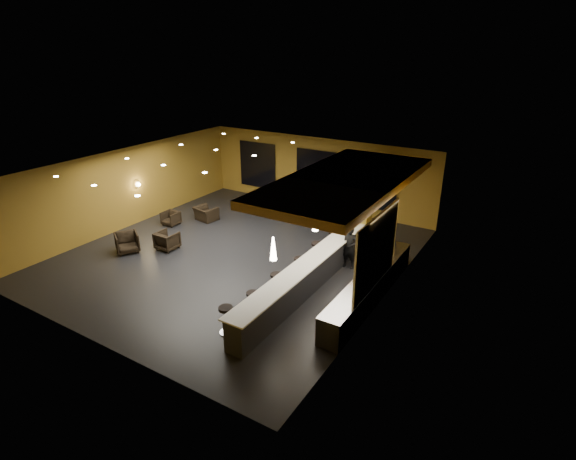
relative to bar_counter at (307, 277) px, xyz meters
The scene contains 35 objects.
floor 3.82m from the bar_counter, 164.68° to the left, with size 12.00×13.00×0.10m, color black.
ceiling 4.86m from the bar_counter, 164.68° to the left, with size 12.00×13.00×0.10m, color black.
wall_back 8.48m from the bar_counter, 115.80° to the left, with size 12.00×0.10×3.50m, color olive.
wall_front 6.76m from the bar_counter, 123.33° to the right, with size 12.00×0.10×3.50m, color olive.
wall_left 9.83m from the bar_counter, behind, with size 0.10×13.00×3.50m, color olive.
wall_right 2.88m from the bar_counter, 22.62° to the left, with size 0.10×13.00×3.50m, color olive.
wood_soffit 3.51m from the bar_counter, 80.07° to the left, with size 3.60×8.00×0.28m, color #B67F35.
window_left 10.39m from the bar_counter, 133.86° to the left, with size 2.20×0.06×2.40m, color black.
window_center 8.37m from the bar_counter, 116.13° to the left, with size 2.20×0.06×2.40m, color black.
window_right 7.56m from the bar_counter, 94.99° to the left, with size 2.20×0.06×2.40m, color black.
tile_backsplash 2.75m from the bar_counter, ahead, with size 0.06×3.20×2.40m, color white.
bar_counter is the anchor object (origin of this frame).
bar_top 0.52m from the bar_counter, ahead, with size 0.78×8.10×0.05m, color white.
prep_counter 2.06m from the bar_counter, 14.04° to the left, with size 0.70×6.00×0.86m, color black.
prep_top 2.10m from the bar_counter, 14.04° to the left, with size 0.72×6.00×0.03m, color silver.
wall_shelf_lower 2.44m from the bar_counter, ahead, with size 0.30×1.50×0.03m, color silver.
wall_shelf_upper 2.67m from the bar_counter, ahead, with size 0.30×1.50×0.03m, color silver.
column 4.77m from the bar_counter, 90.00° to the left, with size 0.60×0.60×3.50m, color #A98826.
wall_sconce 9.73m from the bar_counter, behind, with size 0.22×0.22×0.22m, color #FFE5B2.
pendant_0 2.72m from the bar_counter, 90.00° to the right, with size 0.20×0.20×0.70m, color white.
pendant_1 1.92m from the bar_counter, 90.00° to the left, with size 0.20×0.20×0.70m, color white.
pendant_2 3.52m from the bar_counter, 90.00° to the left, with size 0.20×0.20×0.70m, color white.
staff_a 2.34m from the bar_counter, 77.56° to the left, with size 0.59×0.39×1.62m, color black.
staff_b 3.44m from the bar_counter, 70.49° to the left, with size 0.82×0.64×1.69m, color black.
staff_c 3.71m from the bar_counter, 64.35° to the left, with size 0.80×0.52×1.63m, color black.
armchair_a 7.60m from the bar_counter, behind, with size 0.84×0.86×0.78m, color black.
armchair_b 6.38m from the bar_counter, behind, with size 0.78×0.80×0.73m, color black.
armchair_c 8.36m from the bar_counter, 166.74° to the left, with size 0.68×0.70×0.63m, color black.
armchair_d 7.85m from the bar_counter, 155.92° to the left, with size 0.98×0.86×0.64m, color black.
bar_stool_0 3.36m from the bar_counter, 103.61° to the right, with size 0.43×0.43×0.85m.
bar_stool_1 2.24m from the bar_counter, 107.55° to the right, with size 0.40×0.40×0.79m.
bar_stool_2 1.06m from the bar_counter, 129.23° to the right, with size 0.41×0.41×0.81m.
bar_stool_3 0.93m from the bar_counter, 135.47° to the left, with size 0.39×0.39×0.77m.
bar_stool_4 2.07m from the bar_counter, 109.15° to the left, with size 0.42×0.42×0.84m.
bar_stool_5 3.44m from the bar_counter, 101.67° to the left, with size 0.39×0.39×0.77m.
Camera 1 is at (9.93, -12.50, 7.68)m, focal length 28.00 mm.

